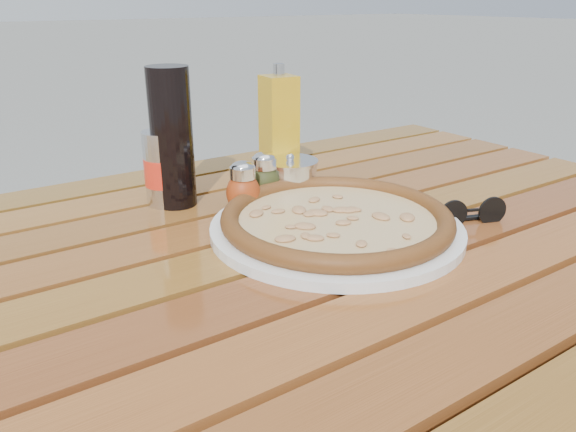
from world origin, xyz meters
TOP-DOWN VIEW (x-y plane):
  - table at (0.00, -0.00)m, footprint 1.40×0.90m
  - plate at (0.06, -0.01)m, footprint 0.45×0.45m
  - pizza at (0.06, -0.01)m, footprint 0.38×0.38m
  - pepper_shaker at (-0.00, 0.14)m, footprint 0.05×0.05m
  - oregano_shaker at (0.05, 0.17)m, footprint 0.06×0.06m
  - dark_bottle at (-0.08, 0.23)m, footprint 0.07×0.07m
  - soda_can at (-0.09, 0.24)m, footprint 0.09×0.09m
  - olive_oil_cruet at (0.13, 0.24)m, footprint 0.06×0.06m
  - parmesan_tin at (0.11, 0.17)m, footprint 0.12×0.12m
  - sunglasses at (0.25, -0.10)m, footprint 0.11×0.05m

SIDE VIEW (x-z plane):
  - table at x=0.00m, z-range 0.30..1.05m
  - plate at x=0.06m, z-range 0.75..0.76m
  - sunglasses at x=0.25m, z-range 0.74..0.79m
  - pizza at x=0.06m, z-range 0.76..0.79m
  - parmesan_tin at x=0.11m, z-range 0.74..0.82m
  - pepper_shaker at x=0.00m, z-range 0.75..0.83m
  - oregano_shaker at x=0.05m, z-range 0.75..0.83m
  - soda_can at x=-0.09m, z-range 0.75..0.87m
  - olive_oil_cruet at x=0.13m, z-range 0.74..0.95m
  - dark_bottle at x=-0.08m, z-range 0.75..0.97m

